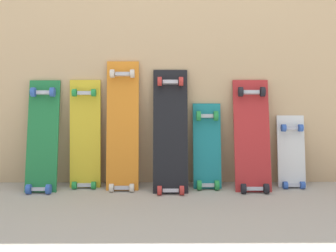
{
  "coord_description": "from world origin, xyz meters",
  "views": [
    {
      "loc": [
        -0.02,
        -2.78,
        0.83
      ],
      "look_at": [
        0.0,
        -0.07,
        0.42
      ],
      "focal_mm": 44.05,
      "sensor_mm": 36.0,
      "label": 1
    }
  ],
  "objects_px": {
    "skateboard_green": "(42,140)",
    "skateboard_teal": "(207,150)",
    "skateboard_black": "(170,136)",
    "skateboard_red": "(252,140)",
    "skateboard_yellow": "(85,139)",
    "skateboard_white": "(291,156)",
    "skateboard_orange": "(123,131)"
  },
  "relations": [
    {
      "from": "skateboard_orange",
      "to": "skateboard_red",
      "type": "height_order",
      "value": "skateboard_orange"
    },
    {
      "from": "skateboard_green",
      "to": "skateboard_yellow",
      "type": "xyz_separation_m",
      "value": [
        0.27,
        0.06,
        -0.0
      ]
    },
    {
      "from": "skateboard_green",
      "to": "skateboard_orange",
      "type": "distance_m",
      "value": 0.54
    },
    {
      "from": "skateboard_black",
      "to": "skateboard_red",
      "type": "bearing_deg",
      "value": 1.35
    },
    {
      "from": "skateboard_orange",
      "to": "skateboard_black",
      "type": "relative_size",
      "value": 1.07
    },
    {
      "from": "skateboard_yellow",
      "to": "skateboard_teal",
      "type": "height_order",
      "value": "skateboard_yellow"
    },
    {
      "from": "skateboard_green",
      "to": "skateboard_red",
      "type": "distance_m",
      "value": 1.4
    },
    {
      "from": "skateboard_green",
      "to": "skateboard_teal",
      "type": "xyz_separation_m",
      "value": [
        1.1,
        0.04,
        -0.08
      ]
    },
    {
      "from": "skateboard_yellow",
      "to": "skateboard_black",
      "type": "height_order",
      "value": "skateboard_black"
    },
    {
      "from": "skateboard_white",
      "to": "skateboard_green",
      "type": "bearing_deg",
      "value": -178.24
    },
    {
      "from": "skateboard_green",
      "to": "skateboard_white",
      "type": "xyz_separation_m",
      "value": [
        1.68,
        0.05,
        -0.12
      ]
    },
    {
      "from": "skateboard_orange",
      "to": "skateboard_black",
      "type": "distance_m",
      "value": 0.32
    },
    {
      "from": "skateboard_black",
      "to": "skateboard_red",
      "type": "distance_m",
      "value": 0.55
    },
    {
      "from": "skateboard_orange",
      "to": "skateboard_green",
      "type": "bearing_deg",
      "value": -177.45
    },
    {
      "from": "skateboard_teal",
      "to": "skateboard_orange",
      "type": "bearing_deg",
      "value": -178.71
    },
    {
      "from": "skateboard_white",
      "to": "skateboard_black",
      "type": "bearing_deg",
      "value": -175.49
    },
    {
      "from": "skateboard_teal",
      "to": "skateboard_red",
      "type": "xyz_separation_m",
      "value": [
        0.3,
        -0.04,
        0.08
      ]
    },
    {
      "from": "skateboard_orange",
      "to": "skateboard_white",
      "type": "height_order",
      "value": "skateboard_orange"
    },
    {
      "from": "skateboard_black",
      "to": "skateboard_yellow",
      "type": "bearing_deg",
      "value": 172.72
    },
    {
      "from": "skateboard_yellow",
      "to": "skateboard_teal",
      "type": "distance_m",
      "value": 0.83
    },
    {
      "from": "skateboard_orange",
      "to": "skateboard_teal",
      "type": "xyz_separation_m",
      "value": [
        0.57,
        0.01,
        -0.14
      ]
    },
    {
      "from": "skateboard_yellow",
      "to": "skateboard_white",
      "type": "relative_size",
      "value": 1.44
    },
    {
      "from": "skateboard_teal",
      "to": "skateboard_green",
      "type": "bearing_deg",
      "value": -178.1
    },
    {
      "from": "skateboard_yellow",
      "to": "skateboard_white",
      "type": "height_order",
      "value": "skateboard_yellow"
    },
    {
      "from": "skateboard_yellow",
      "to": "skateboard_red",
      "type": "height_order",
      "value": "skateboard_yellow"
    },
    {
      "from": "skateboard_teal",
      "to": "skateboard_white",
      "type": "distance_m",
      "value": 0.58
    },
    {
      "from": "skateboard_black",
      "to": "skateboard_red",
      "type": "relative_size",
      "value": 1.09
    },
    {
      "from": "skateboard_teal",
      "to": "skateboard_white",
      "type": "height_order",
      "value": "skateboard_teal"
    },
    {
      "from": "skateboard_yellow",
      "to": "skateboard_orange",
      "type": "relative_size",
      "value": 0.86
    },
    {
      "from": "skateboard_teal",
      "to": "skateboard_black",
      "type": "bearing_deg",
      "value": -168.61
    },
    {
      "from": "skateboard_green",
      "to": "skateboard_yellow",
      "type": "height_order",
      "value": "skateboard_yellow"
    },
    {
      "from": "skateboard_green",
      "to": "skateboard_red",
      "type": "relative_size",
      "value": 1.0
    }
  ]
}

